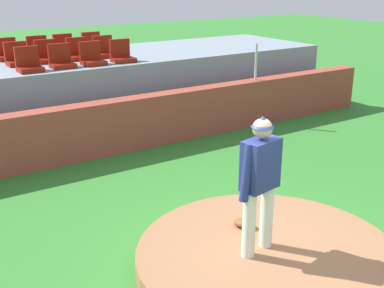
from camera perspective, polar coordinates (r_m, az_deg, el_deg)
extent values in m
plane|color=#30782B|center=(6.51, 8.73, -13.96)|extent=(60.00, 60.00, 0.00)
cylinder|color=#946443|center=(6.44, 8.79, -13.01)|extent=(3.34, 3.34, 0.25)
cylinder|color=silver|center=(6.03, 6.60, -9.25)|extent=(0.16, 0.16, 0.85)
cylinder|color=silver|center=(6.27, 8.63, -8.17)|extent=(0.16, 0.16, 0.85)
cube|color=navy|center=(5.84, 7.95, -2.34)|extent=(0.52, 0.34, 0.61)
cylinder|color=navy|center=(5.67, 6.34, -3.34)|extent=(0.21, 0.14, 0.69)
cylinder|color=navy|center=(6.05, 9.42, -2.04)|extent=(0.28, 0.16, 0.69)
sphere|color=tan|center=(5.70, 8.15, 1.80)|extent=(0.23, 0.23, 0.23)
cone|color=navy|center=(5.67, 8.19, 2.59)|extent=(0.32, 0.32, 0.13)
ellipsoid|color=brown|center=(6.83, 6.06, -9.13)|extent=(0.33, 0.36, 0.11)
cube|color=#9B4032|center=(10.19, -10.08, 1.81)|extent=(14.66, 0.40, 1.10)
cylinder|color=silver|center=(12.01, 7.41, 9.40)|extent=(0.06, 0.06, 0.87)
cube|color=gray|center=(12.28, -14.62, 5.70)|extent=(13.73, 3.19, 1.63)
cube|color=maroon|center=(10.71, -18.20, 8.20)|extent=(0.48, 0.44, 0.10)
cube|color=maroon|center=(10.84, -18.60, 9.63)|extent=(0.48, 0.08, 0.40)
cube|color=maroon|center=(10.97, -14.71, 8.76)|extent=(0.48, 0.44, 0.10)
cube|color=maroon|center=(11.10, -15.13, 10.15)|extent=(0.48, 0.08, 0.40)
cube|color=maroon|center=(11.18, -11.32, 9.20)|extent=(0.48, 0.44, 0.10)
cube|color=maroon|center=(11.31, -11.75, 10.56)|extent=(0.48, 0.08, 0.40)
cube|color=maroon|center=(11.46, -7.93, 9.62)|extent=(0.48, 0.44, 0.10)
cube|color=maroon|center=(11.58, -8.38, 10.95)|extent=(0.48, 0.08, 0.40)
cube|color=maroon|center=(11.55, -19.41, 8.81)|extent=(0.48, 0.44, 0.10)
cube|color=maroon|center=(11.69, -19.78, 10.12)|extent=(0.48, 0.08, 0.40)
cube|color=maroon|center=(11.75, -16.26, 9.28)|extent=(0.48, 0.44, 0.10)
cube|color=maroon|center=(11.88, -16.64, 10.57)|extent=(0.48, 0.08, 0.40)
cube|color=maroon|center=(11.96, -12.87, 9.72)|extent=(0.48, 0.44, 0.10)
cube|color=maroon|center=(12.09, -13.27, 10.99)|extent=(0.48, 0.08, 0.40)
cube|color=maroon|center=(12.21, -9.92, 10.10)|extent=(0.48, 0.44, 0.10)
cube|color=maroon|center=(12.34, -10.33, 11.34)|extent=(0.48, 0.08, 0.40)
cube|color=maroon|center=(12.37, -20.46, 9.31)|extent=(0.48, 0.44, 0.10)
cube|color=maroon|center=(12.51, -20.79, 10.53)|extent=(0.48, 0.08, 0.40)
cube|color=maroon|center=(12.54, -17.19, 9.77)|extent=(0.48, 0.44, 0.10)
cube|color=maroon|center=(12.67, -17.54, 10.97)|extent=(0.48, 0.08, 0.40)
cube|color=maroon|center=(12.76, -14.39, 10.17)|extent=(0.48, 0.44, 0.10)
cube|color=maroon|center=(12.89, -14.75, 11.35)|extent=(0.48, 0.08, 0.40)
cube|color=maroon|center=(13.03, -11.25, 10.57)|extent=(0.48, 0.44, 0.10)
cube|color=maroon|center=(13.16, -11.63, 11.73)|extent=(0.48, 0.08, 0.40)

